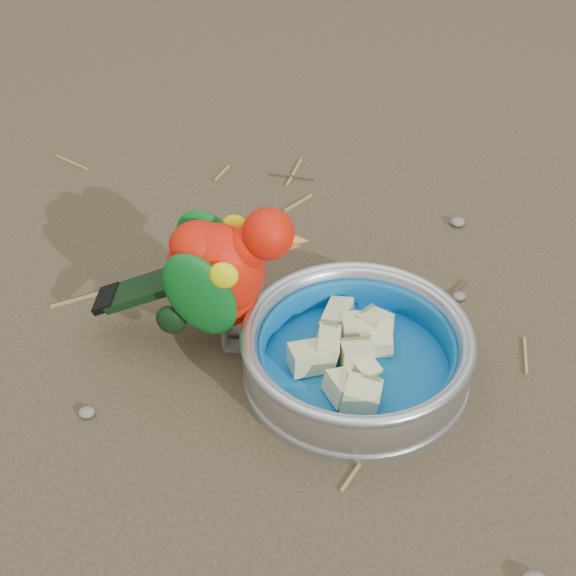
# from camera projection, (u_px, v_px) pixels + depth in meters

# --- Properties ---
(ground) EXTENTS (60.00, 60.00, 0.00)m
(ground) POSITION_uv_depth(u_px,v_px,m) (395.00, 397.00, 0.89)
(ground) COLOR #443727
(food_bowl) EXTENTS (0.23, 0.23, 0.02)m
(food_bowl) POSITION_uv_depth(u_px,v_px,m) (356.00, 371.00, 0.91)
(food_bowl) COLOR #B2B2BA
(food_bowl) RESTS_ON ground
(bowl_wall) EXTENTS (0.23, 0.23, 0.04)m
(bowl_wall) POSITION_uv_depth(u_px,v_px,m) (357.00, 350.00, 0.89)
(bowl_wall) COLOR #B2B2BA
(bowl_wall) RESTS_ON food_bowl
(fruit_wedges) EXTENTS (0.14, 0.14, 0.03)m
(fruit_wedges) POSITION_uv_depth(u_px,v_px,m) (357.00, 355.00, 0.89)
(fruit_wedges) COLOR beige
(fruit_wedges) RESTS_ON food_bowl
(lory_parrot) EXTENTS (0.21, 0.11, 0.17)m
(lory_parrot) POSITION_uv_depth(u_px,v_px,m) (220.00, 281.00, 0.90)
(lory_parrot) COLOR red
(lory_parrot) RESTS_ON ground
(ground_debris) EXTENTS (0.90, 0.80, 0.01)m
(ground_debris) POSITION_uv_depth(u_px,v_px,m) (429.00, 380.00, 0.91)
(ground_debris) COLOR olive
(ground_debris) RESTS_ON ground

